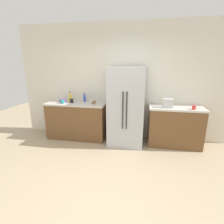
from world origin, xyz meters
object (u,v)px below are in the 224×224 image
(cup_c, at_px, (72,101))
(cup_d, at_px, (94,102))
(bowl_b, at_px, (63,101))
(cup_b, at_px, (194,107))
(cup_a, at_px, (62,102))
(bowl_a, at_px, (92,101))
(toaster, at_px, (168,103))
(bottle_a, at_px, (85,98))
(bottle_b, at_px, (70,98))
(refrigerator, at_px, (126,107))

(cup_c, xyz_separation_m, cup_d, (0.58, -0.04, -0.01))
(bowl_b, bearing_deg, cup_b, -3.25)
(cup_a, relative_size, bowl_a, 0.58)
(toaster, xyz_separation_m, cup_c, (-2.29, 0.09, -0.05))
(cup_a, relative_size, cup_b, 1.11)
(toaster, distance_m, cup_a, 2.47)
(bowl_a, height_order, bowl_b, bowl_b)
(bottle_a, distance_m, bottle_b, 0.37)
(bottle_b, distance_m, cup_c, 0.13)
(cup_a, xyz_separation_m, bowl_a, (0.69, 0.24, -0.01))
(cup_a, distance_m, bowl_a, 0.73)
(toaster, relative_size, bowl_a, 1.26)
(toaster, bearing_deg, cup_a, -179.01)
(bowl_a, distance_m, bowl_b, 0.76)
(refrigerator, xyz_separation_m, cup_c, (-1.38, 0.08, 0.07))
(toaster, xyz_separation_m, cup_d, (-1.71, 0.04, -0.06))
(cup_c, bearing_deg, bottle_b, 128.68)
(toaster, relative_size, bottle_a, 0.92)
(refrigerator, xyz_separation_m, cup_a, (-1.56, -0.05, 0.07))
(bowl_a, bearing_deg, bottle_a, 167.51)
(cup_b, bearing_deg, bottle_b, 174.99)
(toaster, xyz_separation_m, cup_a, (-2.47, -0.04, -0.05))
(cup_d, bearing_deg, cup_a, -173.48)
(bottle_a, distance_m, bowl_b, 0.56)
(bottle_b, relative_size, cup_a, 2.75)
(cup_b, bearing_deg, bowl_a, 173.42)
(toaster, height_order, bottle_a, bottle_a)
(refrigerator, distance_m, cup_b, 1.44)
(toaster, relative_size, bowl_b, 1.25)
(refrigerator, bearing_deg, cup_c, 176.53)
(refrigerator, height_order, cup_c, refrigerator)
(refrigerator, height_order, bottle_a, refrigerator)
(bottle_a, relative_size, cup_c, 2.34)
(toaster, bearing_deg, bottle_a, 173.08)
(toaster, relative_size, cup_d, 2.26)
(bottle_b, xyz_separation_m, cup_a, (-0.11, -0.22, -0.06))
(bottle_a, xyz_separation_m, cup_c, (-0.28, -0.16, -0.04))
(cup_d, bearing_deg, refrigerator, -2.90)
(cup_c, bearing_deg, refrigerator, -3.47)
(cup_c, relative_size, cup_d, 1.05)
(cup_c, height_order, cup_d, cup_c)
(cup_c, bearing_deg, bowl_b, 176.65)
(refrigerator, height_order, bowl_b, refrigerator)
(cup_a, relative_size, bowl_b, 0.58)
(cup_b, relative_size, bowl_b, 0.52)
(toaster, distance_m, bottle_a, 2.02)
(cup_d, height_order, bowl_b, cup_d)
(cup_c, bearing_deg, bowl_a, 12.13)
(bottle_b, bearing_deg, bottle_a, 9.67)
(bottle_a, distance_m, cup_d, 0.36)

